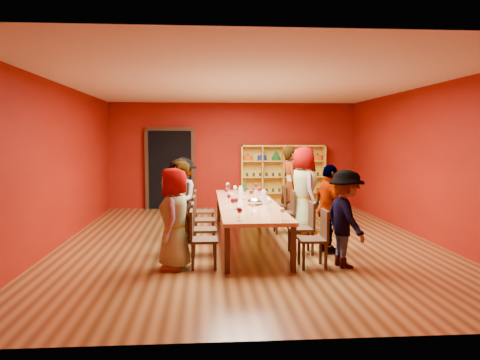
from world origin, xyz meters
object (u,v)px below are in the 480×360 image
object	(u,v)px
chair_person_left_0	(199,236)
person_right_0	(346,218)
chair_person_right_0	(318,235)
person_left_0	(174,218)
chair_person_left_2	(200,217)
chair_person_right_4	(279,202)
person_left_1	(179,209)
person_right_3	(303,190)
chair_person_left_1	(199,226)
wine_bottle	(245,187)
chair_person_right_1	(305,225)
chair_person_right_3	(287,210)
person_right_1	(329,209)
person_right_4	(291,185)
person_left_2	(179,201)
shelving_unit	(282,174)
person_left_3	(183,195)
tasting_table	(247,205)
spittoon_bowl	(255,201)
chair_person_left_3	(201,209)

from	to	relation	value
chair_person_left_0	person_right_0	size ratio (longest dim) A/B	0.59
chair_person_right_0	person_left_0	bearing A→B (deg)	177.46
chair_person_left_2	chair_person_right_4	bearing A→B (deg)	46.33
person_left_1	person_right_3	distance (m)	3.03
chair_person_left_1	wine_bottle	size ratio (longest dim) A/B	3.15
chair_person_right_1	person_right_3	distance (m)	1.84
chair_person_right_3	person_right_1	bearing A→B (deg)	-76.82
chair_person_right_3	person_right_4	distance (m)	1.23
person_right_0	person_right_1	distance (m)	0.88
person_left_0	person_right_1	size ratio (longest dim) A/B	1.00
person_left_2	chair_person_right_1	world-z (taller)	person_left_2
chair_person_right_3	chair_person_left_2	bearing A→B (deg)	-156.81
chair_person_right_3	chair_person_right_0	bearing A→B (deg)	-90.00
chair_person_right_1	person_right_4	xyz separation A→B (m)	(0.28, 2.89, 0.41)
shelving_unit	person_left_3	distance (m)	4.30
person_left_0	person_right_3	world-z (taller)	person_right_3
person_left_2	chair_person_right_3	distance (m)	2.37
tasting_table	person_left_2	xyz separation A→B (m)	(-1.31, -0.06, 0.10)
shelving_unit	chair_person_left_1	size ratio (longest dim) A/B	2.70
chair_person_right_1	chair_person_right_4	distance (m)	2.89
chair_person_right_3	person_left_3	bearing A→B (deg)	173.63
chair_person_left_1	spittoon_bowl	distance (m)	1.27
chair_person_right_1	wine_bottle	bearing A→B (deg)	105.12
shelving_unit	person_right_0	size ratio (longest dim) A/B	1.60
chair_person_left_0	person_left_2	size ratio (longest dim) A/B	0.55
shelving_unit	chair_person_left_0	size ratio (longest dim) A/B	2.70
chair_person_right_4	spittoon_bowl	world-z (taller)	chair_person_right_4
person_left_0	shelving_unit	bearing A→B (deg)	159.11
person_left_3	person_left_0	bearing A→B (deg)	-9.45
tasting_table	shelving_unit	world-z (taller)	shelving_unit
chair_person_right_4	wine_bottle	bearing A→B (deg)	175.35
person_left_0	wine_bottle	size ratio (longest dim) A/B	5.44
person_right_3	chair_person_left_3	bearing A→B (deg)	72.08
chair_person_left_3	person_right_0	xyz separation A→B (m)	(2.26, -2.89, 0.26)
person_left_0	chair_person_left_2	xyz separation A→B (m)	(0.36, 1.77, -0.27)
chair_person_right_0	person_left_2	bearing A→B (deg)	139.89
chair_person_left_1	person_left_3	bearing A→B (deg)	100.59
chair_person_right_3	person_left_2	bearing A→B (deg)	-160.61
person_left_1	wine_bottle	world-z (taller)	person_left_1
tasting_table	shelving_unit	size ratio (longest dim) A/B	1.88
person_left_1	chair_person_left_2	bearing A→B (deg)	157.81
chair_person_right_1	person_right_0	bearing A→B (deg)	-63.62
chair_person_left_0	person_left_2	bearing A→B (deg)	102.60
chair_person_left_2	spittoon_bowl	distance (m)	1.10
chair_person_left_1	person_right_1	world-z (taller)	person_right_1
shelving_unit	chair_person_left_3	distance (m)	4.10
person_left_3	person_left_2	bearing A→B (deg)	-11.03
tasting_table	person_left_3	size ratio (longest dim) A/B	2.83
person_left_2	spittoon_bowl	world-z (taller)	person_left_2
chair_person_left_0	chair_person_left_1	xyz separation A→B (m)	(0.00, 0.82, 0.00)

